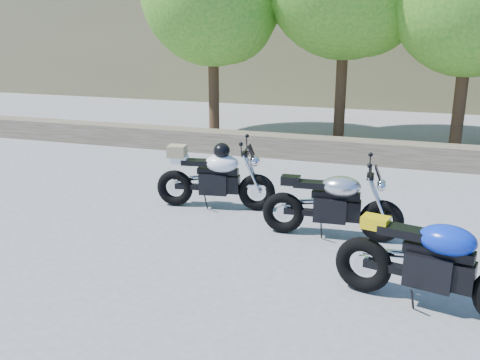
% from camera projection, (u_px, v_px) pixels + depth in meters
% --- Properties ---
extents(ground, '(90.00, 90.00, 0.00)m').
position_uv_depth(ground, '(204.00, 251.00, 7.27)').
color(ground, gray).
rests_on(ground, ground).
extents(stone_wall, '(22.00, 0.55, 0.50)m').
position_uv_depth(stone_wall, '(291.00, 147.00, 12.22)').
color(stone_wall, brown).
rests_on(stone_wall, ground).
extents(silver_bike, '(2.02, 0.64, 1.02)m').
position_uv_depth(silver_bike, '(333.00, 205.00, 7.62)').
color(silver_bike, black).
rests_on(silver_bike, ground).
extents(white_bike, '(2.02, 0.64, 1.12)m').
position_uv_depth(white_bike, '(215.00, 176.00, 8.83)').
color(white_bike, black).
rests_on(white_bike, ground).
extents(blue_bike, '(2.13, 0.80, 1.08)m').
position_uv_depth(blue_bike, '(434.00, 264.00, 5.69)').
color(blue_bike, black).
rests_on(blue_bike, ground).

